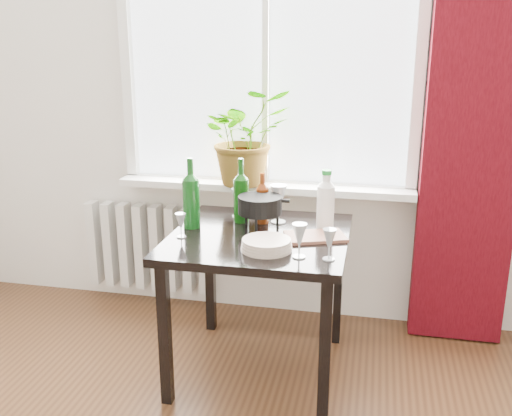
% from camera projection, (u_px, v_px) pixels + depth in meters
% --- Properties ---
extents(window, '(1.72, 0.08, 1.62)m').
position_uv_depth(window, '(267.00, 48.00, 3.16)').
color(window, white).
rests_on(window, ground).
extents(windowsill, '(1.72, 0.20, 0.04)m').
position_uv_depth(windowsill, '(264.00, 186.00, 3.32)').
color(windowsill, white).
rests_on(windowsill, ground).
extents(curtain, '(0.50, 0.12, 2.56)m').
position_uv_depth(curtain, '(476.00, 110.00, 2.93)').
color(curtain, '#38050B').
rests_on(curtain, ground).
extents(radiator, '(0.80, 0.10, 0.55)m').
position_uv_depth(radiator, '(149.00, 247.00, 3.62)').
color(radiator, silver).
rests_on(radiator, ground).
extents(table, '(0.85, 0.85, 0.74)m').
position_uv_depth(table, '(259.00, 252.00, 2.78)').
color(table, black).
rests_on(table, ground).
extents(potted_plant, '(0.64, 0.62, 0.55)m').
position_uv_depth(potted_plant, '(245.00, 137.00, 3.21)').
color(potted_plant, '#2B7820').
rests_on(potted_plant, windowsill).
extents(wine_bottle_left, '(0.10, 0.10, 0.36)m').
position_uv_depth(wine_bottle_left, '(191.00, 192.00, 2.81)').
color(wine_bottle_left, '#0C4311').
rests_on(wine_bottle_left, table).
extents(wine_bottle_right, '(0.09, 0.09, 0.34)m').
position_uv_depth(wine_bottle_right, '(241.00, 190.00, 2.91)').
color(wine_bottle_right, '#0C3D0B').
rests_on(wine_bottle_right, table).
extents(bottle_amber, '(0.08, 0.08, 0.27)m').
position_uv_depth(bottle_amber, '(262.00, 198.00, 2.89)').
color(bottle_amber, '#69270B').
rests_on(bottle_amber, table).
extents(cleaning_bottle, '(0.11, 0.11, 0.30)m').
position_uv_depth(cleaning_bottle, '(326.00, 199.00, 2.80)').
color(cleaning_bottle, white).
rests_on(cleaning_bottle, table).
extents(wineglass_front_right, '(0.09, 0.09, 0.16)m').
position_uv_depth(wineglass_front_right, '(299.00, 240.00, 2.44)').
color(wineglass_front_right, silver).
rests_on(wineglass_front_right, table).
extents(wineglass_far_right, '(0.08, 0.08, 0.14)m').
position_uv_depth(wineglass_far_right, '(329.00, 244.00, 2.42)').
color(wineglass_far_right, '#B4BCC2').
rests_on(wineglass_far_right, table).
extents(wineglass_back_center, '(0.11, 0.11, 0.20)m').
position_uv_depth(wineglass_back_center, '(278.00, 203.00, 2.91)').
color(wineglass_back_center, silver).
rests_on(wineglass_back_center, table).
extents(wineglass_back_left, '(0.07, 0.07, 0.16)m').
position_uv_depth(wineglass_back_left, '(238.00, 202.00, 3.01)').
color(wineglass_back_left, silver).
rests_on(wineglass_back_left, table).
extents(wineglass_front_left, '(0.07, 0.07, 0.12)m').
position_uv_depth(wineglass_front_left, '(181.00, 225.00, 2.70)').
color(wineglass_front_left, '#B3B8C1').
rests_on(wineglass_front_left, table).
extents(plate_stack, '(0.30, 0.30, 0.05)m').
position_uv_depth(plate_stack, '(267.00, 245.00, 2.55)').
color(plate_stack, beige).
rests_on(plate_stack, table).
extents(fondue_pot, '(0.30, 0.28, 0.17)m').
position_uv_depth(fondue_pot, '(260.00, 213.00, 2.81)').
color(fondue_pot, black).
rests_on(fondue_pot, table).
extents(tv_remote, '(0.12, 0.18, 0.02)m').
position_uv_depth(tv_remote, '(256.00, 248.00, 2.55)').
color(tv_remote, black).
rests_on(tv_remote, table).
extents(cutting_board, '(0.32, 0.27, 0.01)m').
position_uv_depth(cutting_board, '(315.00, 236.00, 2.71)').
color(cutting_board, '#8F5640').
rests_on(cutting_board, table).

